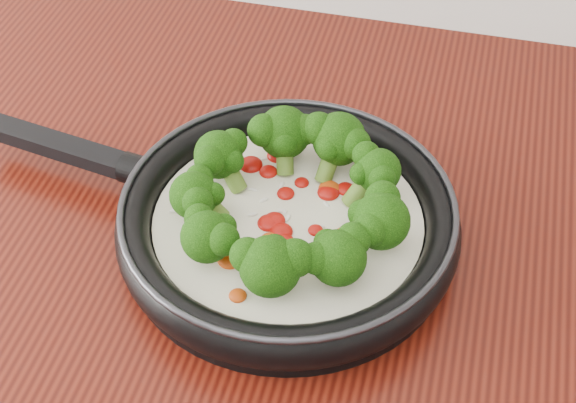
# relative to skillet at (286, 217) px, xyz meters

# --- Properties ---
(skillet) EXTENTS (0.47, 0.33, 0.08)m
(skillet) POSITION_rel_skillet_xyz_m (0.00, 0.00, 0.00)
(skillet) COLOR black
(skillet) RESTS_ON counter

